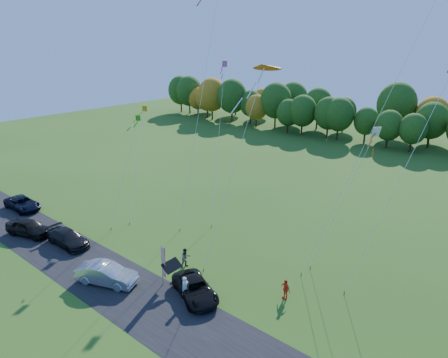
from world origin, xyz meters
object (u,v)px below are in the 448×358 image
Objects in this scene: silver_sedan at (107,274)px; person_east at (285,289)px; feather_flag at (163,262)px; black_suv at (195,289)px.

person_east is (12.16, 7.50, -0.02)m from silver_sedan.
silver_sedan reaches higher than person_east.
black_suv is at bearing 10.00° from feather_flag.
silver_sedan is 14.29m from person_east.
person_east reaches higher than black_suv.
person_east is at bearing -80.64° from silver_sedan.
feather_flag is (-8.34, -4.76, 1.37)m from person_east.
silver_sedan reaches higher than black_suv.
feather_flag is (3.82, 2.74, 1.35)m from silver_sedan.
black_suv is 3.33m from feather_flag.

